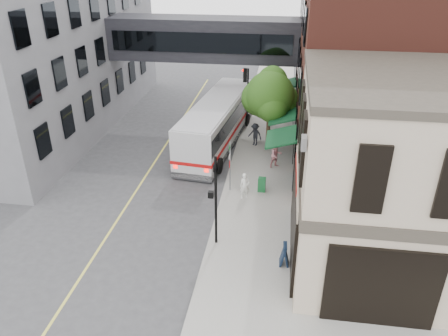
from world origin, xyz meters
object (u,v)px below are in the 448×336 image
(pedestrian_a, at_px, (245,186))
(sandwich_board, at_px, (284,254))
(pedestrian_c, at_px, (255,134))
(bus, at_px, (217,121))
(pedestrian_b, at_px, (276,155))
(newspaper_box, at_px, (262,185))

(pedestrian_a, height_order, sandwich_board, pedestrian_a)
(pedestrian_a, xyz_separation_m, pedestrian_c, (-0.02, 7.27, 0.05))
(bus, relative_size, pedestrian_c, 7.46)
(pedestrian_b, relative_size, newspaper_box, 1.95)
(bus, distance_m, pedestrian_b, 5.44)
(bus, bearing_deg, newspaper_box, -61.21)
(pedestrian_b, distance_m, sandwich_board, 9.48)
(pedestrian_c, relative_size, sandwich_board, 1.55)
(pedestrian_b, xyz_separation_m, pedestrian_c, (-1.58, 3.18, -0.02))
(bus, bearing_deg, sandwich_board, -68.70)
(bus, height_order, pedestrian_a, bus)
(pedestrian_b, xyz_separation_m, newspaper_box, (-0.67, -3.19, -0.40))
(newspaper_box, distance_m, sandwich_board, 6.41)
(pedestrian_a, relative_size, newspaper_box, 1.79)
(pedestrian_b, distance_m, newspaper_box, 3.28)
(pedestrian_a, bearing_deg, sandwich_board, -84.29)
(sandwich_board, bearing_deg, bus, 110.08)
(pedestrian_c, relative_size, newspaper_box, 1.91)
(bus, xyz_separation_m, pedestrian_a, (2.69, -7.40, -0.86))
(bus, relative_size, newspaper_box, 14.21)
(pedestrian_b, relative_size, pedestrian_c, 1.02)
(pedestrian_a, xyz_separation_m, sandwich_board, (2.29, -5.35, -0.24))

